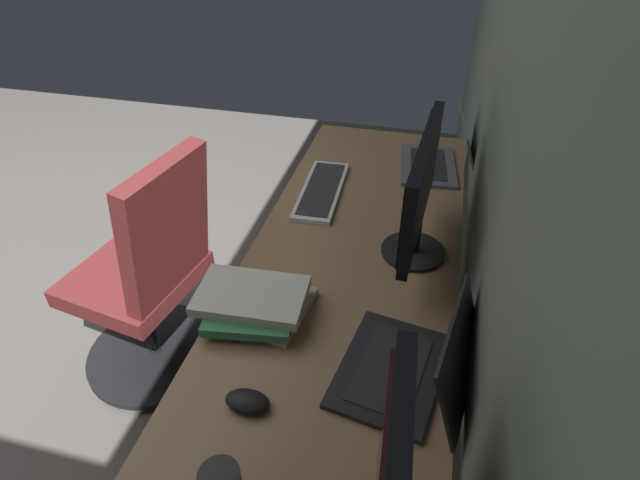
# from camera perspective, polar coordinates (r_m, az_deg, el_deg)

# --- Properties ---
(wall_back) EXTENTS (4.94, 0.10, 2.60)m
(wall_back) POSITION_cam_1_polar(r_m,az_deg,el_deg) (1.33, 22.67, 15.58)
(wall_back) COLOR slate
(wall_back) RESTS_ON ground
(desk) EXTENTS (2.34, 0.66, 0.73)m
(desk) POSITION_cam_1_polar(r_m,az_deg,el_deg) (1.47, 1.92, -9.19)
(desk) COLOR #936D47
(desk) RESTS_ON ground
(drawer_pedestal) EXTENTS (0.40, 0.51, 0.69)m
(drawer_pedestal) POSITION_cam_1_polar(r_m,az_deg,el_deg) (1.78, 3.38, -13.96)
(drawer_pedestal) COLOR #936D47
(drawer_pedestal) RESTS_ON ground
(monitor_primary) EXTENTS (0.55, 0.20, 0.39)m
(monitor_primary) POSITION_cam_1_polar(r_m,az_deg,el_deg) (1.50, 11.21, 5.54)
(monitor_primary) COLOR black
(monitor_primary) RESTS_ON desk
(laptop_leftmost) EXTENTS (0.36, 0.32, 0.21)m
(laptop_leftmost) POSITION_cam_1_polar(r_m,az_deg,el_deg) (2.10, 13.72, 9.01)
(laptop_leftmost) COLOR #595B60
(laptop_leftmost) RESTS_ON desk
(laptop_left) EXTENTS (0.37, 0.35, 0.23)m
(laptop_left) POSITION_cam_1_polar(r_m,az_deg,el_deg) (1.23, 10.82, -13.67)
(laptop_left) COLOR black
(laptop_left) RESTS_ON desk
(keyboard_main) EXTENTS (0.43, 0.16, 0.02)m
(keyboard_main) POSITION_cam_1_polar(r_m,az_deg,el_deg) (1.89, 0.17, 5.61)
(keyboard_main) COLOR silver
(keyboard_main) RESTS_ON desk
(mouse_spare) EXTENTS (0.06, 0.10, 0.03)m
(mouse_spare) POSITION_cam_1_polar(r_m,az_deg,el_deg) (1.21, -8.15, -17.50)
(mouse_spare) COLOR black
(mouse_spare) RESTS_ON desk
(book_stack_near) EXTENTS (0.28, 0.31, 0.07)m
(book_stack_near) POSITION_cam_1_polar(r_m,az_deg,el_deg) (1.39, -7.31, -6.86)
(book_stack_near) COLOR beige
(book_stack_near) RESTS_ON desk
(office_chair) EXTENTS (0.56, 0.58, 0.97)m
(office_chair) POSITION_cam_1_polar(r_m,az_deg,el_deg) (2.00, -18.51, -4.69)
(office_chair) COLOR maroon
(office_chair) RESTS_ON ground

